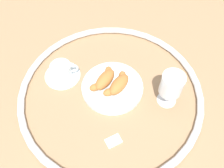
% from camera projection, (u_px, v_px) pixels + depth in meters
% --- Properties ---
extents(ground_plane, '(2.20, 2.20, 0.00)m').
position_uv_depth(ground_plane, '(111.00, 93.00, 0.87)').
color(ground_plane, '#997551').
extents(table_chrome_rim, '(0.67, 0.67, 0.02)m').
position_uv_depth(table_chrome_rim, '(111.00, 91.00, 0.86)').
color(table_chrome_rim, silver).
rests_on(table_chrome_rim, ground_plane).
extents(pastry_plate, '(0.23, 0.23, 0.02)m').
position_uv_depth(pastry_plate, '(112.00, 87.00, 0.88)').
color(pastry_plate, silver).
rests_on(pastry_plate, ground_plane).
extents(croissant_large, '(0.13, 0.09, 0.04)m').
position_uv_depth(croissant_large, '(118.00, 84.00, 0.85)').
color(croissant_large, '#AD6B33').
rests_on(croissant_large, pastry_plate).
extents(croissant_small, '(0.13, 0.09, 0.04)m').
position_uv_depth(croissant_small, '(104.00, 79.00, 0.86)').
color(croissant_small, '#AD6B33').
rests_on(croissant_small, pastry_plate).
extents(coffee_cup_near, '(0.14, 0.14, 0.06)m').
position_uv_depth(coffee_cup_near, '(62.00, 72.00, 0.90)').
color(coffee_cup_near, silver).
rests_on(coffee_cup_near, ground_plane).
extents(juice_glass_left, '(0.08, 0.08, 0.14)m').
position_uv_depth(juice_glass_left, '(172.00, 85.00, 0.78)').
color(juice_glass_left, white).
rests_on(juice_glass_left, ground_plane).
extents(sugar_packet, '(0.06, 0.06, 0.01)m').
position_uv_depth(sugar_packet, '(114.00, 141.00, 0.77)').
color(sugar_packet, white).
rests_on(sugar_packet, ground_plane).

